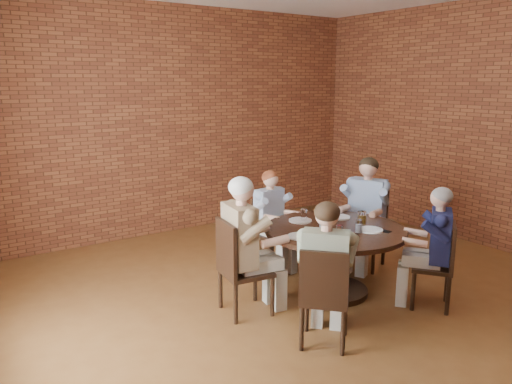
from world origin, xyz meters
TOP-DOWN VIEW (x-y plane):
  - floor at (0.00, 0.00)m, footprint 7.00×7.00m
  - wall_back at (0.00, 3.50)m, footprint 7.00×0.00m
  - dining_table at (0.34, 0.32)m, footprint 1.51×1.51m
  - chair_a at (1.30, 0.75)m, footprint 0.59×0.59m
  - diner_a at (1.22, 0.71)m, footprint 0.85×0.79m
  - chair_b at (0.21, 1.38)m, footprint 0.42×0.42m
  - diner_b at (0.22, 1.31)m, footprint 0.53×0.63m
  - chair_c at (-0.80, 0.49)m, footprint 0.52×0.52m
  - diner_c at (-0.70, 0.48)m, footprint 0.77×0.66m
  - chair_d at (-0.53, -0.49)m, footprint 0.58×0.58m
  - diner_d at (-0.47, -0.43)m, footprint 0.81×0.80m
  - chair_e at (1.00, -0.55)m, footprint 0.55×0.55m
  - diner_e at (0.95, -0.49)m, footprint 0.75×0.77m
  - plate_a at (0.66, 0.60)m, footprint 0.26×0.26m
  - plate_b at (0.20, 0.74)m, footprint 0.26×0.26m
  - plate_c at (-0.17, 0.28)m, footprint 0.26×0.26m
  - plate_d at (0.58, 0.03)m, footprint 0.26×0.26m
  - glass_a at (0.69, 0.29)m, footprint 0.07×0.07m
  - glass_b at (0.43, 0.49)m, footprint 0.07×0.07m
  - glass_c at (0.23, 0.71)m, footprint 0.07×0.07m
  - glass_d at (0.20, 0.36)m, footprint 0.07×0.07m
  - glass_e at (0.09, 0.26)m, footprint 0.07×0.07m
  - glass_f at (0.12, 0.02)m, footprint 0.07×0.07m
  - glass_g at (0.43, 0.06)m, footprint 0.07×0.07m
  - glass_h at (0.72, 0.28)m, footprint 0.07×0.07m
  - smartphone at (0.68, -0.07)m, footprint 0.10×0.16m

SIDE VIEW (x-z plane):
  - floor at x=0.00m, z-range 0.00..0.00m
  - chair_b at x=0.21m, z-range 0.04..0.92m
  - chair_e at x=1.00m, z-range 0.04..0.94m
  - chair_d at x=-0.53m, z-range 0.04..0.96m
  - chair_a at x=1.30m, z-range 0.04..1.00m
  - chair_c at x=-0.80m, z-range 0.04..1.01m
  - dining_table at x=0.34m, z-range 0.15..0.90m
  - diner_b at x=0.22m, z-range 0.00..1.23m
  - diner_e at x=0.95m, z-range 0.00..1.26m
  - diner_d at x=-0.47m, z-range 0.00..1.30m
  - diner_a at x=1.22m, z-range 0.00..1.38m
  - diner_c at x=-0.70m, z-range 0.00..1.40m
  - smartphone at x=0.68m, z-range 0.75..0.76m
  - plate_a at x=0.66m, z-range 0.75..0.76m
  - plate_b at x=0.20m, z-range 0.75..0.76m
  - plate_c at x=-0.17m, z-range 0.75..0.76m
  - plate_d at x=0.58m, z-range 0.75..0.76m
  - glass_a at x=0.69m, z-range 0.75..0.89m
  - glass_b at x=0.43m, z-range 0.75..0.89m
  - glass_c at x=0.23m, z-range 0.75..0.89m
  - glass_d at x=0.20m, z-range 0.75..0.89m
  - glass_e at x=0.09m, z-range 0.75..0.89m
  - glass_f at x=0.12m, z-range 0.75..0.89m
  - glass_g at x=0.43m, z-range 0.75..0.89m
  - glass_h at x=0.72m, z-range 0.75..0.89m
  - wall_back at x=0.00m, z-range -1.80..5.20m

